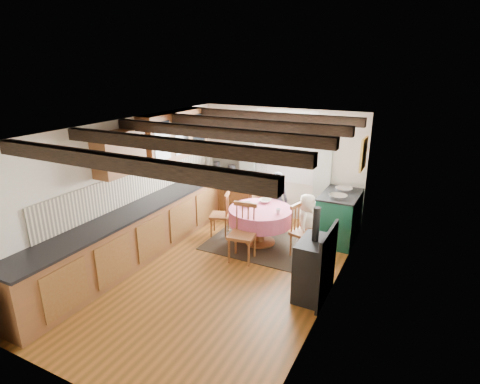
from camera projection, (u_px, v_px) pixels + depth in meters
The scene contains 40 objects.
floor at pixel (218, 271), 6.38m from camera, with size 3.60×5.50×0.00m, color #91501C.
ceiling at pixel (215, 127), 5.61m from camera, with size 3.60×5.50×0.00m, color white.
wall_back at pixel (281, 164), 8.32m from camera, with size 3.60×0.00×2.40m, color silver.
wall_front at pixel (72, 293), 3.67m from camera, with size 3.60×0.00×2.40m, color silver.
wall_left at pixel (128, 187), 6.77m from camera, with size 0.00×5.50×2.40m, color silver.
wall_right at pixel (332, 224), 5.23m from camera, with size 0.00×5.50×2.40m, color silver.
beam_a at pixel (117, 163), 3.95m from camera, with size 3.60×0.16×0.16m, color #322419.
beam_b at pixel (175, 145), 4.80m from camera, with size 3.60×0.16×0.16m, color #322419.
beam_c at pixel (215, 133), 5.64m from camera, with size 3.60×0.16×0.16m, color #322419.
beam_d at pixel (245, 123), 6.49m from camera, with size 3.60×0.16×0.16m, color #322419.
beam_e at pixel (268, 116), 7.33m from camera, with size 3.60×0.16×0.16m, color #322419.
splash_left at pixel (141, 183), 7.01m from camera, with size 0.02×4.50×0.55m, color beige.
splash_back at pixel (239, 159), 8.73m from camera, with size 1.40×0.02×0.55m, color beige.
base_cabinet_left at pixel (145, 230), 6.88m from camera, with size 0.60×5.30×0.88m, color brown.
base_cabinet_back at pixel (232, 194), 8.76m from camera, with size 1.30×0.60×0.88m, color brown.
worktop_left at pixel (144, 206), 6.73m from camera, with size 0.64×5.30×0.04m, color black.
worktop_back at pixel (231, 175), 8.60m from camera, with size 1.30×0.64×0.04m, color black.
wall_cabinet_glass at pixel (174, 135), 7.47m from camera, with size 0.34×1.80×0.90m, color brown.
wall_cabinet_solid at pixel (119, 153), 6.22m from camera, with size 0.34×0.90×0.70m, color brown.
window_frame at pixel (286, 146), 8.14m from camera, with size 1.34×0.03×1.54m, color white.
window_pane at pixel (286, 146), 8.14m from camera, with size 1.20×0.01×1.40m, color white.
curtain_left at pixel (247, 166), 8.59m from camera, with size 0.35×0.10×2.10m, color #B4B9AD.
curtain_right at pixel (322, 175), 7.86m from camera, with size 0.35×0.10×2.10m, color #B4B9AD.
curtain_rod at pixel (285, 118), 7.87m from camera, with size 0.03×0.03×2.00m, color black.
wall_picture at pixel (364, 154), 7.02m from camera, with size 0.04×0.50×0.60m, color gold.
wall_plate at pixel (330, 146), 7.69m from camera, with size 0.30×0.30×0.02m, color silver.
rug at pixel (260, 243), 7.35m from camera, with size 1.93×1.50×0.01m, color black.
dining_table at pixel (260, 226), 7.24m from camera, with size 1.19×1.19×0.72m, color #B4426A, non-canonical shape.
chair_near at pixel (242, 233), 6.59m from camera, with size 0.44×0.46×1.02m, color brown, non-canonical shape.
chair_left at pixel (220, 214), 7.62m from camera, with size 0.38×0.40×0.88m, color brown, non-canonical shape.
chair_right at pixel (304, 231), 6.75m from camera, with size 0.41×0.43×0.96m, color brown, non-canonical shape.
aga_range at pixel (339, 217), 7.37m from camera, with size 0.68×1.05×0.97m, color #124431, non-canonical shape.
cast_iron_stove at pixel (314, 253), 5.50m from camera, with size 0.42×0.70×1.40m, color black, non-canonical shape.
child_far at pixel (277, 201), 7.84m from camera, with size 0.45×0.29×1.23m, color #32343D.
child_right at pixel (306, 223), 6.95m from camera, with size 0.53×0.34×1.08m, color #F5E5CF.
bowl_a at pixel (265, 201), 7.44m from camera, with size 0.23×0.23×0.06m, color silver.
bowl_b at pixel (247, 204), 7.26m from camera, with size 0.20×0.20×0.06m, color silver.
cup at pixel (278, 211), 6.90m from camera, with size 0.09×0.09×0.08m, color silver.
canister_tall at pixel (217, 167), 8.71m from camera, with size 0.15×0.15×0.25m, color #262628.
canister_wide at pixel (232, 169), 8.62m from camera, with size 0.17×0.17×0.19m, color #262628.
Camera 1 is at (2.86, -4.85, 3.29)m, focal length 28.84 mm.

